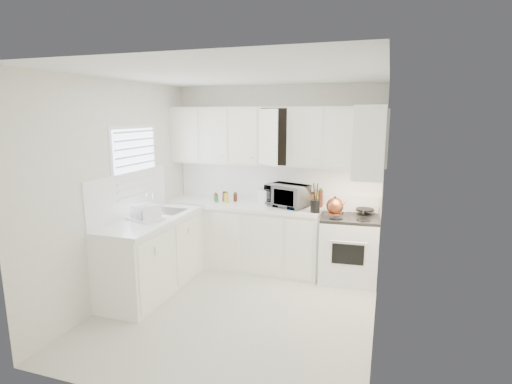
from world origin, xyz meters
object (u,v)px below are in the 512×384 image
at_px(tea_kettle, 335,205).
at_px(microwave, 287,193).
at_px(stove, 349,240).
at_px(rice_cooker, 267,195).
at_px(dish_rack, 145,211).
at_px(utensil_crock, 315,197).

height_order(tea_kettle, microwave, microwave).
xyz_separation_m(stove, microwave, (-0.86, 0.05, 0.57)).
relative_size(tea_kettle, microwave, 0.49).
distance_m(tea_kettle, rice_cooker, 1.01).
height_order(stove, tea_kettle, tea_kettle).
bearing_deg(tea_kettle, stove, 41.51).
distance_m(tea_kettle, microwave, 0.71).
bearing_deg(dish_rack, stove, 44.35).
bearing_deg(tea_kettle, microwave, 162.87).
bearing_deg(rice_cooker, tea_kettle, -14.60).
height_order(stove, microwave, microwave).
bearing_deg(dish_rack, rice_cooker, 65.02).
height_order(stove, dish_rack, dish_rack).
xyz_separation_m(tea_kettle, microwave, (-0.68, 0.21, 0.07)).
bearing_deg(microwave, tea_kettle, 2.13).
bearing_deg(microwave, rice_cooker, -168.19).
relative_size(stove, utensil_crock, 2.85).
distance_m(microwave, utensil_crock, 0.49).
bearing_deg(stove, rice_cooker, 171.54).
relative_size(tea_kettle, rice_cooker, 1.07).
bearing_deg(microwave, dish_rack, -120.43).
distance_m(utensil_crock, dish_rack, 2.13).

